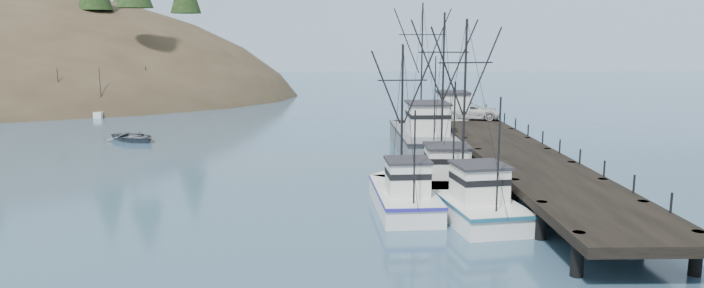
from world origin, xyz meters
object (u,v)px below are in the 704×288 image
Objects in this scene: trawler_near at (468,200)px; motorboat at (134,141)px; trawler_mid at (403,195)px; pickup_truck at (471,111)px; pier at (512,153)px; trawler_far at (443,177)px; pier_shed at (453,105)px; work_vessel at (423,136)px.

trawler_near reaches higher than motorboat.
trawler_near is at bearing -18.39° from trawler_mid.
pier is at bearing -173.06° from pickup_truck.
pier is 3.61× the size of trawler_far.
trawler_mid is 1.83× the size of motorboat.
trawler_near is (-5.36, -10.17, -0.87)m from pier.
trawler_far is at bearing 94.64° from trawler_near.
motorboat is at bearing 144.00° from trawler_far.
work_vessel is at bearing -121.11° from pier_shed.
motorboat is at bearing 137.05° from trawler_near.
work_vessel is 5.10× the size of pier_shed.
trawler_mid is 3.17× the size of pier_shed.
pickup_truck reaches higher than motorboat.
trawler_mid is 34.59m from motorboat.
work_vessel reaches higher than trawler_far.
work_vessel is 2.76× the size of pickup_truck.
trawler_mid is 19.85m from work_vessel.
work_vessel reaches higher than trawler_near.
trawler_mid reaches higher than motorboat.
motorboat is (-31.73, -1.05, -3.42)m from pier_shed.
pier reaches higher than motorboat.
pickup_truck is at bearing 73.35° from trawler_far.
pickup_truck is at bearing -51.88° from motorboat.
work_vessel is 8.23m from pickup_truck.
trawler_mid is at bearing 167.71° from pickup_truck.
trawler_far is at bearing -92.19° from work_vessel.
trawler_mid is at bearing -135.33° from pier.
motorboat is at bearing 169.40° from work_vessel.
motorboat is at bearing -178.10° from pier_shed.
work_vessel reaches higher than pier_shed.
pier is at bearing 62.19° from trawler_near.
trawler_near is at bearing -95.88° from motorboat.
motorboat is (-33.51, -0.61, -2.82)m from pickup_truck.
trawler_mid is at bearing -100.90° from work_vessel.
trawler_near reaches higher than pickup_truck.
trawler_far is at bearing 56.50° from trawler_mid.
work_vessel is (-5.29, 10.55, -0.46)m from pier.
trawler_near reaches higher than pier_shed.
work_vessel reaches higher than pier.
trawler_far reaches higher than trawler_near.
work_vessel is 7.66m from pier_shed.
pier is 4.33× the size of trawler_mid.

